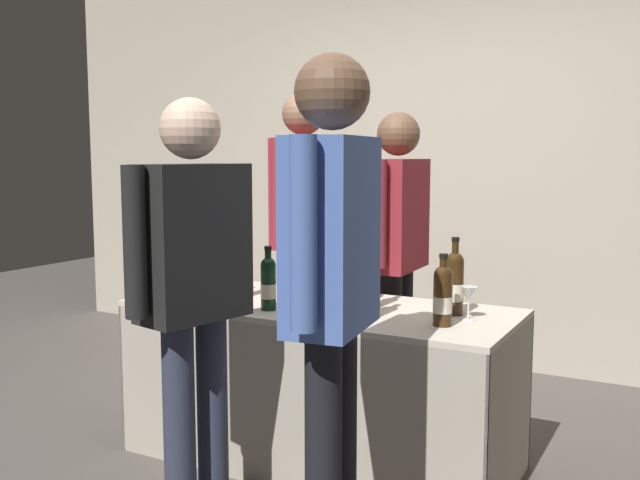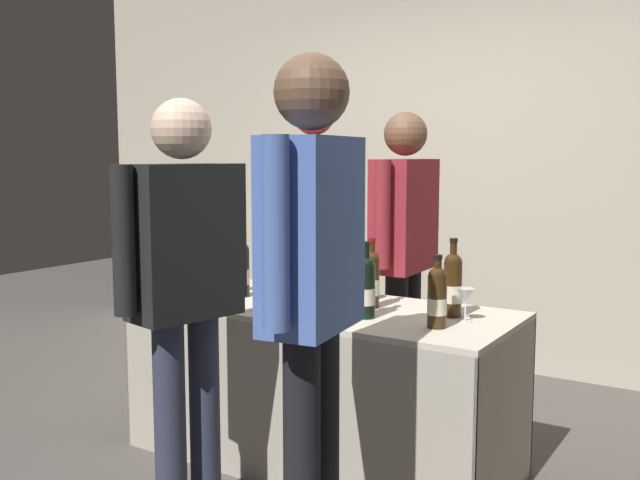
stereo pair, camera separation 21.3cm
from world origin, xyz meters
name	(u,v)px [view 2 (the right image)]	position (x,y,z in m)	size (l,w,h in m)	color
ground_plane	(320,458)	(0.00, 0.00, 0.00)	(12.00, 12.00, 0.00)	#514C47
back_partition	(472,130)	(0.00, 1.91, 1.59)	(6.68, 0.12, 3.17)	#B2A893
tasting_table	(320,352)	(0.00, 0.00, 0.52)	(1.78, 0.73, 0.74)	beige
featured_wine_bottle	(267,282)	(-0.15, -0.20, 0.86)	(0.07, 0.07, 0.29)	black
display_bottle_0	(453,284)	(0.61, 0.10, 0.88)	(0.08, 0.08, 0.34)	#38230F
display_bottle_1	(437,296)	(0.63, -0.12, 0.87)	(0.08, 0.08, 0.29)	#38230F
display_bottle_2	(372,278)	(0.23, 0.07, 0.87)	(0.07, 0.07, 0.32)	#38230F
display_bottle_3	(243,269)	(-0.42, -0.04, 0.88)	(0.07, 0.07, 0.32)	#192333
display_bottle_4	(316,276)	(0.01, -0.05, 0.88)	(0.08, 0.08, 0.32)	#192333
display_bottle_5	(355,272)	(0.13, 0.09, 0.89)	(0.07, 0.07, 0.36)	black
display_bottle_6	(353,268)	(0.05, 0.22, 0.88)	(0.08, 0.08, 0.33)	#192333
display_bottle_7	(366,286)	(0.31, -0.12, 0.87)	(0.08, 0.08, 0.33)	black
display_bottle_8	(304,272)	(-0.09, -0.01, 0.88)	(0.07, 0.07, 0.34)	#38230F
wine_glass_near_vendor	(466,297)	(0.69, 0.04, 0.84)	(0.07, 0.07, 0.14)	silver
flower_vase	(210,270)	(-0.53, -0.15, 0.88)	(0.09, 0.09, 0.38)	silver
vendor_presenter	(404,238)	(0.11, 0.66, 0.99)	(0.23, 0.63, 1.65)	black
vendor_assistant	(314,215)	(-0.51, 0.74, 1.08)	(0.24, 0.57, 1.78)	#4C4233
taster_foreground_right	(312,273)	(0.50, -0.84, 1.05)	(0.26, 0.56, 1.74)	black
taster_foreground_left	(185,274)	(-0.13, -0.76, 0.98)	(0.30, 0.57, 1.63)	#2D3347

